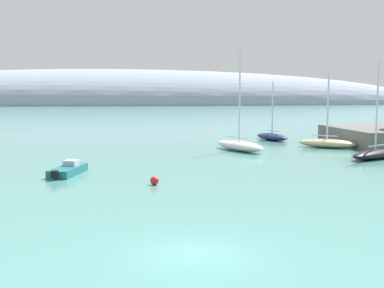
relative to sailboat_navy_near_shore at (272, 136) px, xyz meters
The scene contains 8 objects.
water 44.47m from the sailboat_navy_near_shore, 109.73° to the right, with size 600.00×600.00×0.00m, color teal.
distant_ridge 218.32m from the sailboat_navy_near_shore, 98.93° to the left, with size 384.19×79.01×39.84m, color #8E99AD.
sailboat_navy_near_shore is the anchor object (origin of this frame).
sailboat_sand_mid_mooring 9.70m from the sailboat_navy_near_shore, 68.38° to the right, with size 6.39×5.57×8.07m.
sailboat_black_outer_mooring 18.65m from the sailboat_navy_near_shore, 76.40° to the right, with size 6.67×5.26×8.82m.
sailboat_white_end_of_line 12.43m from the sailboat_navy_near_shore, 121.85° to the right, with size 4.95×7.81×10.39m.
motorboat_teal_foreground 32.33m from the sailboat_navy_near_shore, 133.24° to the right, with size 2.49×4.91×0.96m.
mooring_buoy_red 32.55m from the sailboat_navy_near_shore, 119.46° to the right, with size 0.56×0.56×0.56m, color red.
Camera 1 is at (-2.05, -16.78, 5.84)m, focal length 44.34 mm.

